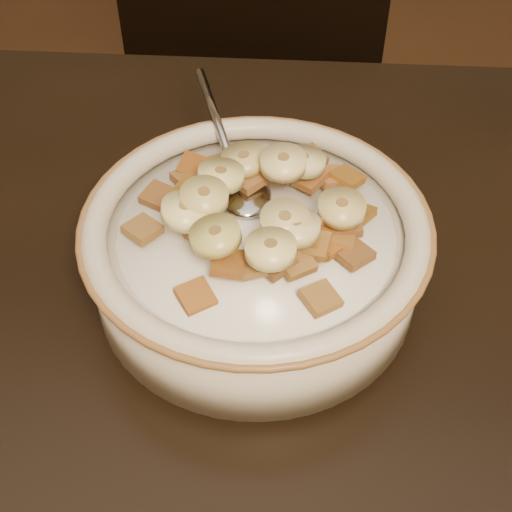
# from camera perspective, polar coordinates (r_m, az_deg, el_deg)

# --- Properties ---
(table) EXTENTS (1.42, 0.94, 0.04)m
(table) POSITION_cam_1_polar(r_m,az_deg,el_deg) (0.45, -7.85, -18.15)
(table) COLOR black
(table) RESTS_ON floor
(chair) EXTENTS (0.43, 0.43, 0.89)m
(chair) POSITION_cam_1_polar(r_m,az_deg,el_deg) (1.05, -1.27, 5.46)
(chair) COLOR black
(chair) RESTS_ON floor
(cereal_bowl) EXTENTS (0.22, 0.22, 0.05)m
(cereal_bowl) POSITION_cam_1_polar(r_m,az_deg,el_deg) (0.49, 0.00, -0.27)
(cereal_bowl) COLOR beige
(cereal_bowl) RESTS_ON table
(milk) EXTENTS (0.18, 0.18, 0.00)m
(milk) POSITION_cam_1_polar(r_m,az_deg,el_deg) (0.47, 0.00, 1.94)
(milk) COLOR white
(milk) RESTS_ON cereal_bowl
(spoon) EXTENTS (0.06, 0.06, 0.01)m
(spoon) POSITION_cam_1_polar(r_m,az_deg,el_deg) (0.49, -1.14, 5.11)
(spoon) COLOR gray
(spoon) RESTS_ON cereal_bowl
(cereal_square_0) EXTENTS (0.03, 0.03, 0.01)m
(cereal_square_0) POSITION_cam_1_polar(r_m,az_deg,el_deg) (0.49, -5.35, 5.22)
(cereal_square_0) COLOR brown
(cereal_square_0) RESTS_ON milk
(cereal_square_1) EXTENTS (0.03, 0.03, 0.01)m
(cereal_square_1) POSITION_cam_1_polar(r_m,az_deg,el_deg) (0.45, -4.20, 2.21)
(cereal_square_1) COLOR brown
(cereal_square_1) RESTS_ON milk
(cereal_square_2) EXTENTS (0.03, 0.03, 0.01)m
(cereal_square_2) POSITION_cam_1_polar(r_m,az_deg,el_deg) (0.44, 3.22, -0.47)
(cereal_square_2) COLOR olive
(cereal_square_2) RESTS_ON milk
(cereal_square_3) EXTENTS (0.03, 0.03, 0.01)m
(cereal_square_3) POSITION_cam_1_polar(r_m,az_deg,el_deg) (0.43, -4.85, -3.25)
(cereal_square_3) COLOR #9A5719
(cereal_square_3) RESTS_ON milk
(cereal_square_4) EXTENTS (0.03, 0.03, 0.01)m
(cereal_square_4) POSITION_cam_1_polar(r_m,az_deg,el_deg) (0.50, 6.05, 6.32)
(cereal_square_4) COLOR #995729
(cereal_square_4) RESTS_ON milk
(cereal_square_5) EXTENTS (0.03, 0.03, 0.01)m
(cereal_square_5) POSITION_cam_1_polar(r_m,az_deg,el_deg) (0.45, 5.81, 1.13)
(cereal_square_5) COLOR brown
(cereal_square_5) RESTS_ON milk
(cereal_square_6) EXTENTS (0.03, 0.03, 0.01)m
(cereal_square_6) POSITION_cam_1_polar(r_m,az_deg,el_deg) (0.49, -0.55, 6.18)
(cereal_square_6) COLOR brown
(cereal_square_6) RESTS_ON milk
(cereal_square_7) EXTENTS (0.02, 0.02, 0.01)m
(cereal_square_7) POSITION_cam_1_polar(r_m,az_deg,el_deg) (0.43, -2.28, -0.58)
(cereal_square_7) COLOR brown
(cereal_square_7) RESTS_ON milk
(cereal_square_8) EXTENTS (0.02, 0.02, 0.01)m
(cereal_square_8) POSITION_cam_1_polar(r_m,az_deg,el_deg) (0.45, 4.85, 1.24)
(cereal_square_8) COLOR #623910
(cereal_square_8) RESTS_ON milk
(cereal_square_9) EXTENTS (0.03, 0.03, 0.01)m
(cereal_square_9) POSITION_cam_1_polar(r_m,az_deg,el_deg) (0.43, 5.20, -3.40)
(cereal_square_9) COLOR brown
(cereal_square_9) RESTS_ON milk
(cereal_square_10) EXTENTS (0.02, 0.02, 0.01)m
(cereal_square_10) POSITION_cam_1_polar(r_m,az_deg,el_deg) (0.46, -4.42, 3.24)
(cereal_square_10) COLOR brown
(cereal_square_10) RESTS_ON milk
(cereal_square_11) EXTENTS (0.03, 0.03, 0.01)m
(cereal_square_11) POSITION_cam_1_polar(r_m,az_deg,el_deg) (0.47, -9.06, 2.13)
(cereal_square_11) COLOR brown
(cereal_square_11) RESTS_ON milk
(cereal_square_12) EXTENTS (0.02, 0.02, 0.01)m
(cereal_square_12) POSITION_cam_1_polar(r_m,az_deg,el_deg) (0.46, 7.13, 2.56)
(cereal_square_12) COLOR brown
(cereal_square_12) RESTS_ON milk
(cereal_square_13) EXTENTS (0.03, 0.03, 0.01)m
(cereal_square_13) POSITION_cam_1_polar(r_m,az_deg,el_deg) (0.48, -3.58, 5.22)
(cereal_square_13) COLOR #8E5D24
(cereal_square_13) RESTS_ON milk
(cereal_square_14) EXTENTS (0.03, 0.03, 0.01)m
(cereal_square_14) POSITION_cam_1_polar(r_m,az_deg,el_deg) (0.52, 4.31, 7.89)
(cereal_square_14) COLOR brown
(cereal_square_14) RESTS_ON milk
(cereal_square_15) EXTENTS (0.03, 0.03, 0.01)m
(cereal_square_15) POSITION_cam_1_polar(r_m,az_deg,el_deg) (0.51, 0.23, 7.46)
(cereal_square_15) COLOR #9A5E1C
(cereal_square_15) RESTS_ON milk
(cereal_square_16) EXTENTS (0.03, 0.03, 0.01)m
(cereal_square_16) POSITION_cam_1_polar(r_m,az_deg,el_deg) (0.49, -7.83, 4.79)
(cereal_square_16) COLOR brown
(cereal_square_16) RESTS_ON milk
(cereal_square_17) EXTENTS (0.02, 0.02, 0.01)m
(cereal_square_17) POSITION_cam_1_polar(r_m,az_deg,el_deg) (0.49, 1.46, 6.82)
(cereal_square_17) COLOR brown
(cereal_square_17) RESTS_ON milk
(cereal_square_18) EXTENTS (0.03, 0.03, 0.01)m
(cereal_square_18) POSITION_cam_1_polar(r_m,az_deg,el_deg) (0.48, 8.04, 3.43)
(cereal_square_18) COLOR brown
(cereal_square_18) RESTS_ON milk
(cereal_square_19) EXTENTS (0.03, 0.03, 0.01)m
(cereal_square_19) POSITION_cam_1_polar(r_m,az_deg,el_deg) (0.50, 7.30, 6.24)
(cereal_square_19) COLOR brown
(cereal_square_19) RESTS_ON milk
(cereal_square_20) EXTENTS (0.02, 0.02, 0.01)m
(cereal_square_20) POSITION_cam_1_polar(r_m,az_deg,el_deg) (0.44, 4.57, 0.91)
(cereal_square_20) COLOR brown
(cereal_square_20) RESTS_ON milk
(cereal_square_21) EXTENTS (0.02, 0.02, 0.01)m
(cereal_square_21) POSITION_cam_1_polar(r_m,az_deg,el_deg) (0.51, -5.01, 7.13)
(cereal_square_21) COLOR brown
(cereal_square_21) RESTS_ON milk
(cereal_square_22) EXTENTS (0.03, 0.03, 0.01)m
(cereal_square_22) POSITION_cam_1_polar(r_m,az_deg,el_deg) (0.43, 1.63, -0.48)
(cereal_square_22) COLOR brown
(cereal_square_22) RESTS_ON milk
(cereal_square_23) EXTENTS (0.02, 0.02, 0.01)m
(cereal_square_23) POSITION_cam_1_polar(r_m,az_deg,el_deg) (0.51, -4.18, 6.82)
(cereal_square_23) COLOR olive
(cereal_square_23) RESTS_ON milk
(cereal_square_24) EXTENTS (0.03, 0.03, 0.01)m
(cereal_square_24) POSITION_cam_1_polar(r_m,az_deg,el_deg) (0.51, -5.39, 6.25)
(cereal_square_24) COLOR brown
(cereal_square_24) RESTS_ON milk
(cereal_square_25) EXTENTS (0.03, 0.03, 0.01)m
(cereal_square_25) POSITION_cam_1_polar(r_m,az_deg,el_deg) (0.45, 7.83, 0.16)
(cereal_square_25) COLOR brown
(cereal_square_25) RESTS_ON milk
(cereal_square_26) EXTENTS (0.03, 0.03, 0.01)m
(cereal_square_26) POSITION_cam_1_polar(r_m,az_deg,el_deg) (0.49, 4.27, 6.25)
(cereal_square_26) COLOR brown
(cereal_square_26) RESTS_ON milk
(cereal_square_27) EXTENTS (0.02, 0.02, 0.01)m
(cereal_square_27) POSITION_cam_1_polar(r_m,az_deg,el_deg) (0.43, -0.00, -0.54)
(cereal_square_27) COLOR brown
(cereal_square_27) RESTS_ON milk
(cereal_square_28) EXTENTS (0.03, 0.03, 0.01)m
(cereal_square_28) POSITION_cam_1_polar(r_m,az_deg,el_deg) (0.51, -2.86, 7.35)
(cereal_square_28) COLOR brown
(cereal_square_28) RESTS_ON milk
(cereal_square_29) EXTENTS (0.02, 0.02, 0.01)m
(cereal_square_29) POSITION_cam_1_polar(r_m,az_deg,el_deg) (0.45, 3.33, 2.23)
(cereal_square_29) COLOR brown
(cereal_square_29) RESTS_ON milk
(cereal_square_30) EXTENTS (0.02, 0.02, 0.01)m
(cereal_square_30) POSITION_cam_1_polar(r_m,az_deg,el_deg) (0.46, 6.61, 1.47)
(cereal_square_30) COLOR brown
(cereal_square_30) RESTS_ON milk
(cereal_square_31) EXTENTS (0.03, 0.03, 0.01)m
(cereal_square_31) POSITION_cam_1_polar(r_m,az_deg,el_deg) (0.45, 3.82, 2.24)
(cereal_square_31) COLOR brown
(cereal_square_31) RESTS_ON milk
(banana_slice_0) EXTENTS (0.03, 0.03, 0.01)m
(banana_slice_0) POSITION_cam_1_polar(r_m,az_deg,el_deg) (0.44, 3.17, 2.29)
(banana_slice_0) COLOR #CEB986
(banana_slice_0) RESTS_ON milk
(banana_slice_1) EXTENTS (0.04, 0.04, 0.01)m
(banana_slice_1) POSITION_cam_1_polar(r_m,az_deg,el_deg) (0.45, -5.66, 3.60)
(banana_slice_1) COLOR #F5E689
(banana_slice_1) RESTS_ON milk
(banana_slice_2) EXTENTS (0.04, 0.04, 0.01)m
(banana_slice_2) POSITION_cam_1_polar(r_m,az_deg,el_deg) (0.42, 1.18, 0.57)
(banana_slice_2) COLOR #FEEA8B
(banana_slice_2) RESTS_ON milk
(banana_slice_3) EXTENTS (0.04, 0.04, 0.02)m
(banana_slice_3) POSITION_cam_1_polar(r_m,az_deg,el_deg) (0.44, 2.32, 2.80)
(banana_slice_3) COLOR beige
(banana_slice_3) RESTS_ON milk
(banana_slice_4) EXTENTS (0.04, 0.04, 0.01)m
(banana_slice_4) POSITION_cam_1_polar(r_m,az_deg,el_deg) (0.46, 6.85, 3.83)
(banana_slice_4) COLOR #D8BB70
(banana_slice_4) RESTS_ON milk
(banana_slice_5) EXTENTS (0.04, 0.04, 0.02)m
(banana_slice_5) POSITION_cam_1_polar(r_m,az_deg,el_deg) (0.43, -3.26, 1.61)
(banana_slice_5) COLOR #D8CA68
(banana_slice_5) RESTS_ON milk
(banana_slice_6) EXTENTS (0.04, 0.04, 0.01)m
(banana_slice_6) POSITION_cam_1_polar(r_m,az_deg,el_deg) (0.47, -2.81, 6.44)
(banana_slice_6) COLOR #EAD67D
(banana_slice_6) RESTS_ON milk
(banana_slice_7) EXTENTS (0.04, 0.04, 0.01)m
(banana_slice_7) POSITION_cam_1_polar(r_m,az_deg,el_deg) (0.45, -4.17, 4.72)
(banana_slice_7) COLOR #CABE6A
(banana_slice_7) RESTS_ON milk
(banana_slice_8) EXTENTS (0.04, 0.04, 0.01)m
(banana_slice_8) POSITION_cam_1_polar(r_m,az_deg,el_deg) (0.48, 2.20, 7.48)
(banana_slice_8) COLOR #EFE08F
(banana_slice_8) RESTS_ON milk
(banana_slice_9) EXTENTS (0.04, 0.04, 0.01)m
(banana_slice_9) POSITION_cam_1_polar(r_m,az_deg,el_deg) (0.49, -0.99, 7.68)
(banana_slice_9) COLOR tan
(banana_slice_9) RESTS_ON milk
(banana_slice_10) EXTENTS (0.04, 0.04, 0.02)m
(banana_slice_10) POSITION_cam_1_polar(r_m,az_deg,el_deg) (0.49, 3.78, 7.56)
(banana_slice_10) COLOR #F6E8A1
(banana_slice_10) RESTS_ON milk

